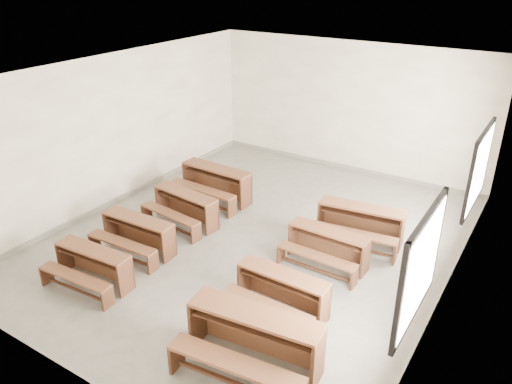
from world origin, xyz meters
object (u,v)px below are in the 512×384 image
Objects in this scene: desk_set_7 at (360,222)px; desk_set_3 at (215,181)px; desk_set_1 at (137,232)px; desk_set_4 at (253,337)px; desk_set_6 at (327,245)px; desk_set_5 at (281,290)px; desk_set_2 at (185,206)px; desk_set_0 at (92,264)px.

desk_set_3 is at bearing 172.74° from desk_set_7.
desk_set_1 is 3.59m from desk_set_4.
desk_set_6 is (-0.22, 2.75, -0.09)m from desk_set_4.
desk_set_6 is (3.13, 1.46, -0.00)m from desk_set_1.
desk_set_5 is 1.57m from desk_set_6.
desk_set_3 is (-0.14, 1.23, 0.05)m from desk_set_2.
desk_set_5 reaches higher than desk_set_1.
desk_set_7 is at bearing 1.91° from desk_set_3.
desk_set_4 reaches higher than desk_set_7.
desk_set_2 is 1.23m from desk_set_3.
desk_set_5 reaches higher than desk_set_6.
desk_set_0 is at bearing 171.20° from desk_set_4.
desk_set_3 reaches higher than desk_set_1.
desk_set_1 is at bearing 152.78° from desk_set_4.
desk_set_1 is 4.15m from desk_set_7.
desk_set_2 reaches higher than desk_set_5.
desk_set_4 is at bearing -6.16° from desk_set_0.
desk_set_4 is at bearing -96.36° from desk_set_7.
desk_set_0 is at bearing -82.09° from desk_set_2.
desk_set_1 is 1.01× the size of desk_set_6.
desk_set_5 is at bearing -3.79° from desk_set_1.
desk_set_4 reaches higher than desk_set_1.
desk_set_0 is at bearing -84.49° from desk_set_3.
desk_set_1 is 0.87× the size of desk_set_3.
desk_set_6 is 1.05m from desk_set_7.
desk_set_4 is at bearing -22.79° from desk_set_1.
desk_set_3 reaches higher than desk_set_6.
desk_set_1 is (-0.11, 1.14, 0.01)m from desk_set_0.
desk_set_0 is 1.15m from desk_set_1.
desk_set_4 is 1.29× the size of desk_set_5.
desk_set_6 is (3.02, 2.60, 0.01)m from desk_set_0.
desk_set_1 is at bearing -85.70° from desk_set_2.
desk_set_2 is (0.05, 1.29, 0.01)m from desk_set_1.
desk_set_1 is 0.95× the size of desk_set_2.
desk_set_7 is (3.27, 1.20, 0.03)m from desk_set_2.
desk_set_2 is 3.36m from desk_set_5.
desk_set_3 is 1.16× the size of desk_set_6.
desk_set_2 is at bearing 135.82° from desk_set_4.
desk_set_2 is 4.19m from desk_set_4.
desk_set_5 reaches higher than desk_set_0.
desk_set_2 is 0.92× the size of desk_set_7.
desk_set_4 is 2.76m from desk_set_6.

